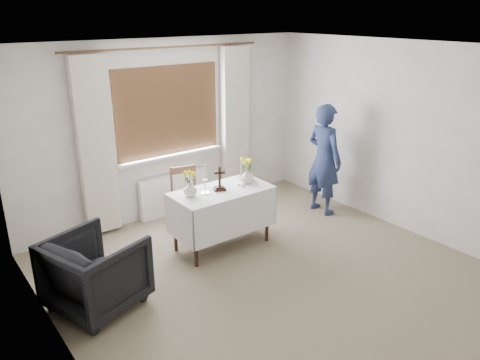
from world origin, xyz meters
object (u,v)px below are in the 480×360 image
Objects in this scene: armchair at (96,272)px; wooden_cross at (220,179)px; flower_vase_right at (247,176)px; flower_vase_left at (190,189)px; person at (324,159)px; altar_table at (222,218)px; wooden_chair at (188,199)px.

wooden_cross is (1.72, 0.30, 0.53)m from armchair.
wooden_cross is at bearing -179.10° from flower_vase_right.
person is at bearing -1.65° from flower_vase_left.
flower_vase_left is (-0.41, 0.07, 0.47)m from altar_table.
person is at bearing -0.43° from flower_vase_right.
altar_table is 1.46× the size of wooden_chair.
armchair is 2.76× the size of wooden_cross.
flower_vase_right is at bearing 21.96° from wooden_cross.
person is at bearing 0.06° from altar_table.
wooden_chair is 1.96m from armchair.
wooden_cross is (-1.83, 0.00, 0.10)m from person.
altar_table is 6.87× the size of flower_vase_right.
wooden_chair is at bearing -77.75° from armchair.
wooden_chair is at bearing 62.01° from flower_vase_left.
flower_vase_left is (-0.34, -0.65, 0.42)m from wooden_chair.
armchair is at bearing -149.03° from wooden_cross.
person is (1.81, 0.00, 0.43)m from altar_table.
person reaches higher than armchair.
wooden_chair is 0.85m from flower_vase_left.
person is at bearing -9.87° from wooden_chair.
person reaches higher than wooden_cross.
wooden_cross is (-0.02, 0.01, 0.53)m from altar_table.
altar_table is 1.86m from person.
wooden_chair is at bearing 68.59° from person.
flower_vase_left is at bearing 170.78° from altar_table.
wooden_cross is at bearing 89.31° from person.
armchair is 4.83× the size of flower_vase_left.
flower_vase_right reaches higher than flower_vase_left.
wooden_chair is at bearing 94.92° from altar_table.
person reaches higher than flower_vase_left.
wooden_chair reaches higher than altar_table.
flower_vase_left is at bearing 176.20° from flower_vase_right.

